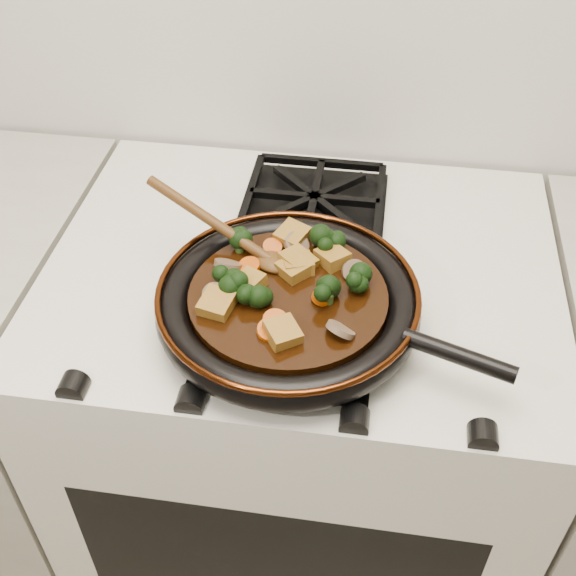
# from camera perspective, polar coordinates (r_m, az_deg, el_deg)

# --- Properties ---
(stove) EXTENTS (0.76, 0.60, 0.90)m
(stove) POSITION_cam_1_polar(r_m,az_deg,el_deg) (1.41, 0.90, -12.08)
(stove) COLOR silver
(stove) RESTS_ON ground
(burner_grate_front) EXTENTS (0.23, 0.23, 0.03)m
(burner_grate_front) POSITION_cam_1_polar(r_m,az_deg,el_deg) (0.97, 0.05, -2.88)
(burner_grate_front) COLOR black
(burner_grate_front) RESTS_ON stove
(burner_grate_back) EXTENTS (0.23, 0.23, 0.03)m
(burner_grate_back) POSITION_cam_1_polar(r_m,az_deg,el_deg) (1.18, 2.08, 6.80)
(burner_grate_back) COLOR black
(burner_grate_back) RESTS_ON stove
(skillet) EXTENTS (0.46, 0.35, 0.05)m
(skillet) POSITION_cam_1_polar(r_m,az_deg,el_deg) (0.95, 0.11, -1.19)
(skillet) COLOR black
(skillet) RESTS_ON burner_grate_front
(braising_sauce) EXTENTS (0.26, 0.26, 0.02)m
(braising_sauce) POSITION_cam_1_polar(r_m,az_deg,el_deg) (0.95, 0.00, -0.93)
(braising_sauce) COLOR black
(braising_sauce) RESTS_ON skillet
(tofu_cube_0) EXTENTS (0.05, 0.05, 0.02)m
(tofu_cube_0) POSITION_cam_1_polar(r_m,az_deg,el_deg) (0.95, -3.01, 0.48)
(tofu_cube_0) COLOR olive
(tofu_cube_0) RESTS_ON braising_sauce
(tofu_cube_1) EXTENTS (0.06, 0.06, 0.03)m
(tofu_cube_1) POSITION_cam_1_polar(r_m,az_deg,el_deg) (0.88, -0.44, -3.62)
(tofu_cube_1) COLOR olive
(tofu_cube_1) RESTS_ON braising_sauce
(tofu_cube_2) EXTENTS (0.05, 0.06, 0.03)m
(tofu_cube_2) POSITION_cam_1_polar(r_m,az_deg,el_deg) (0.99, 3.53, 2.41)
(tofu_cube_2) COLOR olive
(tofu_cube_2) RESTS_ON braising_sauce
(tofu_cube_3) EXTENTS (0.05, 0.06, 0.03)m
(tofu_cube_3) POSITION_cam_1_polar(r_m,az_deg,el_deg) (1.02, 0.35, 4.12)
(tofu_cube_3) COLOR olive
(tofu_cube_3) RESTS_ON braising_sauce
(tofu_cube_4) EXTENTS (0.06, 0.06, 0.03)m
(tofu_cube_4) POSITION_cam_1_polar(r_m,az_deg,el_deg) (0.98, 0.76, 2.05)
(tofu_cube_4) COLOR olive
(tofu_cube_4) RESTS_ON braising_sauce
(tofu_cube_5) EXTENTS (0.05, 0.05, 0.03)m
(tofu_cube_5) POSITION_cam_1_polar(r_m,az_deg,el_deg) (0.92, -5.63, -1.30)
(tofu_cube_5) COLOR olive
(tofu_cube_5) RESTS_ON braising_sauce
(tofu_cube_6) EXTENTS (0.05, 0.05, 0.02)m
(tofu_cube_6) POSITION_cam_1_polar(r_m,az_deg,el_deg) (0.97, 0.78, 1.84)
(tofu_cube_6) COLOR olive
(tofu_cube_6) RESTS_ON braising_sauce
(tofu_cube_7) EXTENTS (0.05, 0.05, 0.02)m
(tofu_cube_7) POSITION_cam_1_polar(r_m,az_deg,el_deg) (0.97, 0.50, 1.50)
(tofu_cube_7) COLOR olive
(tofu_cube_7) RESTS_ON braising_sauce
(broccoli_floret_0) EXTENTS (0.07, 0.08, 0.06)m
(broccoli_floret_0) POSITION_cam_1_polar(r_m,az_deg,el_deg) (0.92, 3.26, -0.58)
(broccoli_floret_0) COLOR black
(broccoli_floret_0) RESTS_ON braising_sauce
(broccoli_floret_1) EXTENTS (0.08, 0.08, 0.06)m
(broccoli_floret_1) POSITION_cam_1_polar(r_m,az_deg,el_deg) (0.92, -2.69, -0.85)
(broccoli_floret_1) COLOR black
(broccoli_floret_1) RESTS_ON braising_sauce
(broccoli_floret_2) EXTENTS (0.07, 0.07, 0.07)m
(broccoli_floret_2) POSITION_cam_1_polar(r_m,az_deg,el_deg) (0.94, 5.62, 0.42)
(broccoli_floret_2) COLOR black
(broccoli_floret_2) RESTS_ON braising_sauce
(broccoli_floret_3) EXTENTS (0.09, 0.09, 0.06)m
(broccoli_floret_3) POSITION_cam_1_polar(r_m,az_deg,el_deg) (0.94, -4.65, 0.41)
(broccoli_floret_3) COLOR black
(broccoli_floret_3) RESTS_ON braising_sauce
(broccoli_floret_4) EXTENTS (0.08, 0.08, 0.06)m
(broccoli_floret_4) POSITION_cam_1_polar(r_m,az_deg,el_deg) (1.00, -3.87, 3.39)
(broccoli_floret_4) COLOR black
(broccoli_floret_4) RESTS_ON braising_sauce
(broccoli_floret_5) EXTENTS (0.07, 0.07, 0.07)m
(broccoli_floret_5) POSITION_cam_1_polar(r_m,az_deg,el_deg) (1.01, 3.28, 3.41)
(broccoli_floret_5) COLOR black
(broccoli_floret_5) RESTS_ON braising_sauce
(carrot_coin_0) EXTENTS (0.03, 0.03, 0.02)m
(carrot_coin_0) POSITION_cam_1_polar(r_m,az_deg,el_deg) (0.95, -4.75, 0.18)
(carrot_coin_0) COLOR #B03F04
(carrot_coin_0) RESTS_ON braising_sauce
(carrot_coin_1) EXTENTS (0.03, 0.03, 0.02)m
(carrot_coin_1) POSITION_cam_1_polar(r_m,az_deg,el_deg) (1.01, -1.25, 3.24)
(carrot_coin_1) COLOR #B03F04
(carrot_coin_1) RESTS_ON braising_sauce
(carrot_coin_2) EXTENTS (0.03, 0.03, 0.02)m
(carrot_coin_2) POSITION_cam_1_polar(r_m,az_deg,el_deg) (0.90, -1.02, -2.59)
(carrot_coin_2) COLOR #B03F04
(carrot_coin_2) RESTS_ON braising_sauce
(carrot_coin_3) EXTENTS (0.03, 0.03, 0.02)m
(carrot_coin_3) POSITION_cam_1_polar(r_m,az_deg,el_deg) (0.98, -3.07, 1.75)
(carrot_coin_3) COLOR #B03F04
(carrot_coin_3) RESTS_ON braising_sauce
(carrot_coin_4) EXTENTS (0.03, 0.03, 0.02)m
(carrot_coin_4) POSITION_cam_1_polar(r_m,az_deg,el_deg) (0.89, -1.50, -3.38)
(carrot_coin_4) COLOR #B03F04
(carrot_coin_4) RESTS_ON braising_sauce
(carrot_coin_5) EXTENTS (0.03, 0.03, 0.01)m
(carrot_coin_5) POSITION_cam_1_polar(r_m,az_deg,el_deg) (0.93, 2.66, -0.76)
(carrot_coin_5) COLOR #B03F04
(carrot_coin_5) RESTS_ON braising_sauce
(mushroom_slice_0) EXTENTS (0.05, 0.04, 0.03)m
(mushroom_slice_0) POSITION_cam_1_polar(r_m,az_deg,el_deg) (0.98, -4.76, 1.87)
(mushroom_slice_0) COLOR brown
(mushroom_slice_0) RESTS_ON braising_sauce
(mushroom_slice_1) EXTENTS (0.05, 0.05, 0.03)m
(mushroom_slice_1) POSITION_cam_1_polar(r_m,az_deg,el_deg) (0.89, 4.17, -3.31)
(mushroom_slice_1) COLOR brown
(mushroom_slice_1) RESTS_ON braising_sauce
(mushroom_slice_2) EXTENTS (0.05, 0.05, 0.03)m
(mushroom_slice_2) POSITION_cam_1_polar(r_m,az_deg,el_deg) (1.01, 0.68, 3.51)
(mushroom_slice_2) COLOR brown
(mushroom_slice_2) RESTS_ON braising_sauce
(mushroom_slice_3) EXTENTS (0.04, 0.04, 0.03)m
(mushroom_slice_3) POSITION_cam_1_polar(r_m,az_deg,el_deg) (0.97, 5.26, 1.30)
(mushroom_slice_3) COLOR brown
(mushroom_slice_3) RESTS_ON braising_sauce
(mushroom_slice_4) EXTENTS (0.04, 0.04, 0.03)m
(mushroom_slice_4) POSITION_cam_1_polar(r_m,az_deg,el_deg) (0.94, -5.87, -0.49)
(mushroom_slice_4) COLOR brown
(mushroom_slice_4) RESTS_ON braising_sauce
(wooden_spoon) EXTENTS (0.14, 0.08, 0.21)m
(wooden_spoon) POSITION_cam_1_polar(r_m,az_deg,el_deg) (0.99, -3.89, 3.86)
(wooden_spoon) COLOR #4C2D10
(wooden_spoon) RESTS_ON braising_sauce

